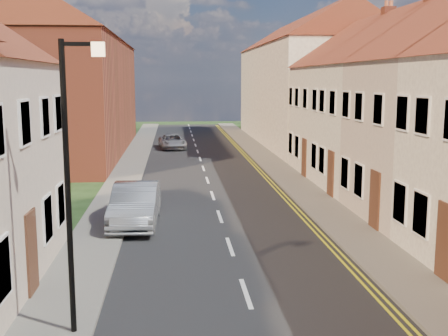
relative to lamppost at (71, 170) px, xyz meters
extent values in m
cube|color=black|center=(3.81, 10.00, -3.53)|extent=(7.00, 90.00, 0.02)
cube|color=slate|center=(-0.59, 10.00, -3.48)|extent=(1.80, 90.00, 0.12)
cube|color=slate|center=(8.21, 10.00, -3.48)|extent=(1.80, 90.00, 0.12)
cube|color=white|center=(13.11, 14.30, -0.54)|extent=(8.00, 5.00, 6.00)
cube|color=brown|center=(13.11, 12.40, 4.66)|extent=(0.60, 0.60, 1.60)
cube|color=white|center=(13.11, 19.70, -0.54)|extent=(8.00, 5.80, 6.00)
cube|color=brown|center=(13.11, 17.40, 4.66)|extent=(0.60, 0.60, 1.60)
cube|color=white|center=(13.11, 35.00, 0.46)|extent=(8.00, 24.00, 8.00)
cube|color=brown|center=(-5.49, 30.00, 0.46)|extent=(8.00, 24.00, 8.00)
cylinder|color=black|center=(-0.09, 0.00, -0.42)|extent=(0.12, 0.12, 6.00)
cube|color=black|center=(0.26, 0.00, 2.48)|extent=(0.70, 0.08, 0.08)
cube|color=#FFD899|center=(0.61, 0.00, 2.38)|extent=(0.25, 0.15, 0.28)
imported|color=#94989B|center=(0.61, 9.10, -2.77)|extent=(1.76, 4.69, 1.53)
imported|color=#94979B|center=(1.95, 31.95, -2.98)|extent=(2.31, 4.22, 1.12)
camera|label=1|loc=(2.06, -11.33, 1.81)|focal=45.00mm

